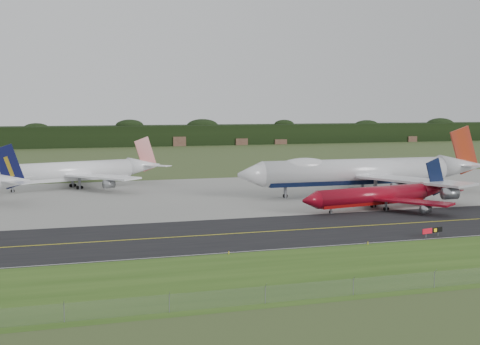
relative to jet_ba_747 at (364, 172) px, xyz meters
name	(u,v)px	position (x,y,z in m)	size (l,w,h in m)	color
ground	(325,224)	(-28.86, -38.12, -6.30)	(600.00, 600.00, 0.00)	#34441F
grass_verge	(419,263)	(-28.86, -73.12, -6.30)	(400.00, 30.00, 0.01)	#2F5017
taxiway	(333,228)	(-28.86, -42.12, -6.29)	(400.00, 32.00, 0.02)	black
apron	(248,193)	(-28.86, 12.88, -6.29)	(400.00, 78.00, 0.01)	gray
taxiway_centreline	(333,228)	(-28.86, -42.12, -6.27)	(400.00, 0.40, 0.00)	yellow
taxiway_edge_line	(371,243)	(-28.86, -57.62, -6.27)	(400.00, 0.25, 0.00)	silver
perimeter_fence	(472,276)	(-28.86, -86.12, -5.20)	(320.00, 0.10, 320.00)	slate
horizon_treeline	(132,137)	(-28.86, 235.64, -0.83)	(700.00, 25.00, 12.00)	black
jet_ba_747	(364,172)	(0.00, 0.00, 0.00)	(73.42, 61.02, 18.51)	silver
jet_red_737	(380,196)	(-8.26, -23.55, -3.13)	(42.35, 34.09, 11.47)	maroon
jet_star_tail	(75,172)	(-73.92, 38.16, -1.44)	(54.50, 44.59, 14.59)	white
taxiway_sign	(432,231)	(-15.38, -56.10, -5.12)	(4.94, 1.43, 1.68)	slate
edge_marker_left	(229,253)	(-55.46, -58.62, -6.05)	(0.16, 0.16, 0.50)	yellow
edge_marker_center	(368,243)	(-30.03, -58.62, -6.05)	(0.16, 0.16, 0.50)	yellow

